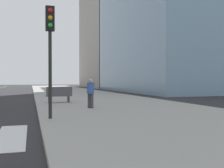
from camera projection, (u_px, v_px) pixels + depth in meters
name	position (u px, v px, depth m)	size (l,w,h in m)	color
sidewalk_kerb_east	(90.00, 98.00, 25.28)	(10.00, 120.00, 0.15)	#9E9B93
parking_garage_concrete	(123.00, 37.00, 67.98)	(18.00, 24.00, 25.26)	#9E9B93
traffic_light_near_corner	(50.00, 40.00, 11.04)	(0.36, 0.41, 4.60)	black
park_bench	(59.00, 95.00, 19.06)	(1.82, 0.64, 1.12)	#47474C
pedestrian_waiting_east	(91.00, 92.00, 15.26)	(0.41, 0.41, 1.66)	#38383D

